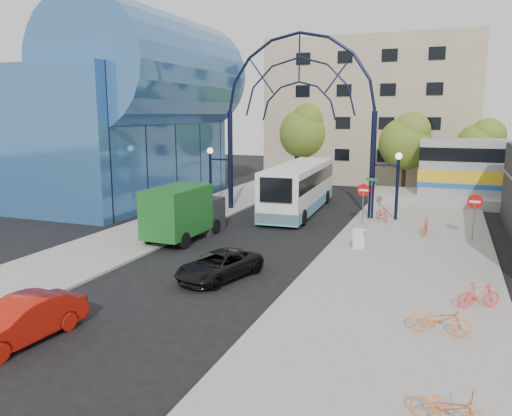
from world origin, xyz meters
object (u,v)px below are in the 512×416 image
at_px(stop_sign, 363,194).
at_px(bike_far_c, 448,408).
at_px(tree_north_a, 407,140).
at_px(bike_far_b, 479,295).
at_px(do_not_enter_sign, 475,206).
at_px(green_truck, 185,212).
at_px(sandwich_board, 359,237).
at_px(tree_north_b, 306,130).
at_px(black_suv, 219,265).
at_px(gateway_arch, 299,87).
at_px(bike_near_b, 426,226).
at_px(street_name_sign, 371,191).
at_px(red_sedan, 20,321).
at_px(bike_near_a, 382,214).
at_px(city_bus, 299,187).
at_px(tree_north_c, 482,145).
at_px(bike_far_a, 440,319).

bearing_deg(stop_sign, bike_far_c, -75.65).
bearing_deg(tree_north_a, bike_far_b, -79.81).
height_order(do_not_enter_sign, green_truck, green_truck).
distance_m(sandwich_board, tree_north_b, 26.15).
bearing_deg(black_suv, gateway_arch, 110.04).
relative_size(do_not_enter_sign, bike_near_b, 1.47).
height_order(bike_near_b, bike_far_c, bike_near_b).
bearing_deg(tree_north_a, do_not_enter_sign, -72.97).
height_order(sandwich_board, black_suv, black_suv).
bearing_deg(tree_north_a, stop_sign, -95.42).
relative_size(stop_sign, tree_north_b, 0.31).
distance_m(street_name_sign, red_sedan, 21.88).
distance_m(stop_sign, street_name_sign, 0.74).
xyz_separation_m(tree_north_a, bike_near_b, (2.47, -15.59, -3.98)).
distance_m(stop_sign, bike_far_b, 13.76).
height_order(bike_near_a, bike_near_b, bike_near_b).
distance_m(tree_north_a, red_sedan, 35.10).
bearing_deg(bike_far_c, do_not_enter_sign, 6.35).
distance_m(city_bus, green_truck, 10.60).
distance_m(tree_north_c, bike_far_c, 36.11).
distance_m(sandwich_board, red_sedan, 15.95).
bearing_deg(bike_far_a, tree_north_c, -4.92).
distance_m(gateway_arch, city_bus, 6.89).
bearing_deg(bike_near_b, tree_north_a, 103.00).
bearing_deg(bike_far_a, street_name_sign, 15.43).
relative_size(sandwich_board, bike_far_a, 0.53).
bearing_deg(bike_near_b, stop_sign, 160.29).
distance_m(tree_north_b, bike_near_b, 23.68).
bearing_deg(stop_sign, black_suv, -107.56).
bearing_deg(tree_north_a, bike_near_a, -91.39).
xyz_separation_m(black_suv, red_sedan, (-3.02, -7.57, 0.10)).
xyz_separation_m(bike_near_a, bike_far_b, (5.01, -13.74, 0.05)).
distance_m(street_name_sign, tree_north_b, 19.81).
distance_m(tree_north_b, bike_far_c, 40.55).
height_order(gateway_arch, tree_north_b, gateway_arch).
relative_size(tree_north_c, red_sedan, 1.58).
bearing_deg(do_not_enter_sign, bike_near_b, 172.08).
bearing_deg(black_suv, sandwich_board, 70.01).
bearing_deg(tree_north_c, bike_near_a, -113.53).
bearing_deg(street_name_sign, red_sedan, -109.66).
relative_size(tree_north_a, tree_north_c, 1.08).
bearing_deg(do_not_enter_sign, black_suv, -134.24).
bearing_deg(city_bus, tree_north_a, 56.79).
distance_m(stop_sign, bike_far_c, 20.61).
xyz_separation_m(stop_sign, city_bus, (-4.97, 3.07, -0.24)).
relative_size(gateway_arch, street_name_sign, 4.87).
xyz_separation_m(tree_north_b, bike_far_b, (14.71, -30.22, -4.68)).
bearing_deg(black_suv, city_bus, 110.42).
relative_size(street_name_sign, bike_far_b, 1.82).
distance_m(gateway_arch, tree_north_c, 18.95).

